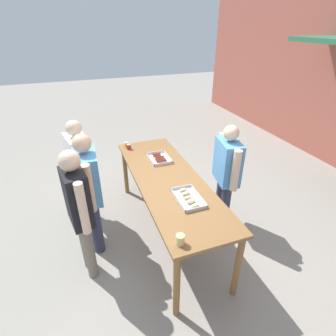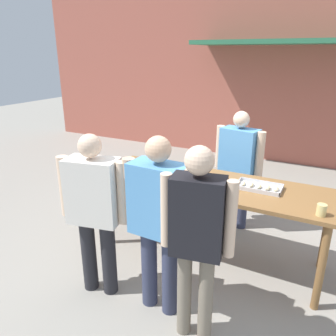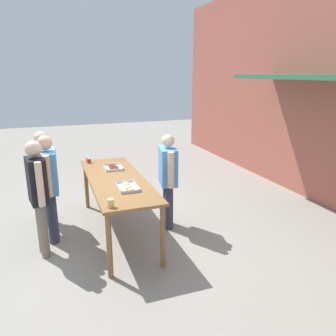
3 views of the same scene
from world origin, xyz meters
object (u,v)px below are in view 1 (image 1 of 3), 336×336
at_px(beer_cup, 180,240).
at_px(person_customer_with_cup, 79,207).
at_px(person_server_behind_table, 227,170).
at_px(person_customer_waiting_in_line, 89,186).
at_px(condiment_jar_mustard, 127,145).
at_px(condiment_jar_ketchup, 129,147).
at_px(person_customer_holding_hotdog, 81,165).
at_px(food_tray_sausages, 159,159).
at_px(food_tray_buns, 189,198).

distance_m(beer_cup, person_customer_with_cup, 1.15).
bearing_deg(person_server_behind_table, person_customer_waiting_in_line, -84.08).
bearing_deg(person_customer_with_cup, person_server_behind_table, -93.28).
relative_size(condiment_jar_mustard, person_customer_waiting_in_line, 0.05).
relative_size(condiment_jar_ketchup, beer_cup, 0.83).
xyz_separation_m(condiment_jar_mustard, person_customer_holding_hotdog, (0.41, -0.74, -0.03)).
distance_m(person_server_behind_table, person_customer_waiting_in_line, 1.81).
distance_m(food_tray_sausages, food_tray_buns, 1.06).
bearing_deg(condiment_jar_ketchup, person_customer_waiting_in_line, -36.22).
relative_size(food_tray_buns, person_customer_with_cup, 0.28).
bearing_deg(condiment_jar_mustard, beer_cup, 0.22).
xyz_separation_m(food_tray_sausages, person_server_behind_table, (0.61, 0.76, -0.01)).
relative_size(food_tray_buns, person_customer_waiting_in_line, 0.28).
bearing_deg(person_customer_waiting_in_line, food_tray_buns, -118.14).
bearing_deg(person_server_behind_table, beer_cup, -35.98).
bearing_deg(condiment_jar_mustard, food_tray_buns, 12.24).
relative_size(food_tray_sausages, beer_cup, 3.73).
distance_m(condiment_jar_ketchup, person_server_behind_table, 1.57).
height_order(condiment_jar_mustard, person_customer_holding_hotdog, person_customer_holding_hotdog).
distance_m(beer_cup, person_customer_waiting_in_line, 1.38).
bearing_deg(food_tray_sausages, person_customer_waiting_in_line, -66.42).
bearing_deg(person_customer_with_cup, condiment_jar_ketchup, -42.12).
distance_m(food_tray_buns, person_customer_with_cup, 1.20).
bearing_deg(food_tray_sausages, food_tray_buns, -0.03).
bearing_deg(food_tray_buns, person_server_behind_table, 120.21).
bearing_deg(condiment_jar_mustard, person_customer_holding_hotdog, -61.01).
bearing_deg(person_customer_waiting_in_line, person_customer_with_cup, 162.86).
bearing_deg(beer_cup, person_customer_with_cup, -133.82).
distance_m(condiment_jar_mustard, person_customer_holding_hotdog, 0.85).
xyz_separation_m(beer_cup, person_customer_waiting_in_line, (-1.20, -0.69, -0.01)).
relative_size(food_tray_sausages, condiment_jar_mustard, 4.51).
distance_m(person_customer_holding_hotdog, person_customer_waiting_in_line, 0.63).
relative_size(food_tray_buns, person_customer_holding_hotdog, 0.29).
xyz_separation_m(food_tray_buns, person_server_behind_table, (-0.44, 0.76, -0.02)).
height_order(food_tray_buns, person_server_behind_table, person_server_behind_table).
bearing_deg(person_server_behind_table, condiment_jar_mustard, -126.05).
xyz_separation_m(condiment_jar_ketchup, beer_cup, (2.15, -0.01, 0.01)).
bearing_deg(condiment_jar_ketchup, person_customer_with_cup, -31.72).
height_order(person_customer_holding_hotdog, person_customer_with_cup, person_customer_with_cup).
height_order(beer_cup, person_customer_waiting_in_line, person_customer_waiting_in_line).
distance_m(food_tray_sausages, person_server_behind_table, 0.98).
bearing_deg(person_customer_holding_hotdog, condiment_jar_ketchup, -79.10).
relative_size(person_customer_holding_hotdog, person_customer_with_cup, 0.97).
xyz_separation_m(food_tray_sausages, person_customer_holding_hotdog, (-0.18, -1.10, 0.00)).
bearing_deg(food_tray_sausages, condiment_jar_mustard, -148.75).
relative_size(food_tray_sausages, person_customer_waiting_in_line, 0.24).
bearing_deg(person_customer_waiting_in_line, person_customer_holding_hotdog, 7.70).
distance_m(food_tray_sausages, person_customer_waiting_in_line, 1.13).
height_order(food_tray_sausages, condiment_jar_mustard, condiment_jar_mustard).
bearing_deg(beer_cup, food_tray_sausages, 168.06).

